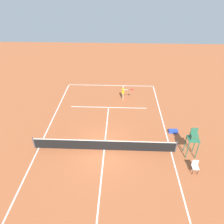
% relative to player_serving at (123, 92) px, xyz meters
% --- Properties ---
extents(ground_plane, '(60.00, 60.00, 0.00)m').
position_rel_player_serving_xyz_m(ground_plane, '(1.52, 7.86, -0.97)').
color(ground_plane, '#AD5933').
extents(court_lines, '(10.49, 22.56, 0.01)m').
position_rel_player_serving_xyz_m(court_lines, '(1.52, 7.86, -0.96)').
color(court_lines, white).
rests_on(court_lines, ground).
extents(tennis_net, '(11.09, 0.10, 1.07)m').
position_rel_player_serving_xyz_m(tennis_net, '(1.52, 7.86, -0.47)').
color(tennis_net, '#4C4C51').
rests_on(tennis_net, ground).
extents(player_serving, '(1.27, 0.50, 1.63)m').
position_rel_player_serving_xyz_m(player_serving, '(0.00, 0.00, 0.00)').
color(player_serving, '#D8A884').
rests_on(player_serving, ground).
extents(tennis_ball, '(0.07, 0.07, 0.07)m').
position_rel_player_serving_xyz_m(tennis_ball, '(1.18, 1.93, -0.93)').
color(tennis_ball, '#CCE033').
rests_on(tennis_ball, ground).
extents(umpire_chair, '(0.80, 0.80, 2.41)m').
position_rel_player_serving_xyz_m(umpire_chair, '(-4.98, 8.09, 0.64)').
color(umpire_chair, '#2D6B4C').
rests_on(umpire_chair, ground).
extents(courtside_chair_near, '(0.44, 0.46, 0.95)m').
position_rel_player_serving_xyz_m(courtside_chair_near, '(-4.88, 9.73, -0.43)').
color(courtside_chair_near, '#262626').
rests_on(courtside_chair_near, ground).
extents(equipment_bag, '(0.76, 0.32, 0.30)m').
position_rel_player_serving_xyz_m(equipment_bag, '(-4.29, 5.51, -0.82)').
color(equipment_bag, '#2647B7').
rests_on(equipment_bag, ground).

